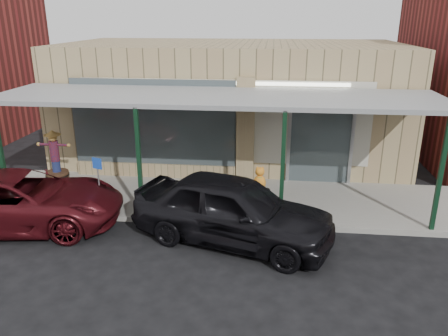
# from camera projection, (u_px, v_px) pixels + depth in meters

# --- Properties ---
(ground) EXTENTS (120.00, 120.00, 0.00)m
(ground) POSITION_uv_depth(u_px,v_px,m) (196.00, 268.00, 9.35)
(ground) COLOR black
(ground) RESTS_ON ground
(sidewalk) EXTENTS (40.00, 3.20, 0.15)m
(sidewalk) POSITION_uv_depth(u_px,v_px,m) (217.00, 199.00, 12.70)
(sidewalk) COLOR gray
(sidewalk) RESTS_ON ground
(storefront) EXTENTS (12.00, 6.25, 4.20)m
(storefront) POSITION_uv_depth(u_px,v_px,m) (232.00, 101.00, 16.32)
(storefront) COLOR tan
(storefront) RESTS_ON ground
(awning) EXTENTS (12.00, 3.00, 3.04)m
(awning) POSITION_uv_depth(u_px,v_px,m) (216.00, 99.00, 11.70)
(awning) COLOR gray
(awning) RESTS_ON ground
(block_buildings_near) EXTENTS (61.00, 8.00, 8.00)m
(block_buildings_near) POSITION_uv_depth(u_px,v_px,m) (288.00, 53.00, 16.53)
(block_buildings_near) COLOR maroon
(block_buildings_near) RESTS_ON ground
(barrel_scarecrow) EXTENTS (1.06, 0.81, 1.76)m
(barrel_scarecrow) POSITION_uv_depth(u_px,v_px,m) (56.00, 167.00, 13.33)
(barrel_scarecrow) COLOR #48301C
(barrel_scarecrow) RESTS_ON sidewalk
(barrel_pumpkin) EXTENTS (0.79, 0.79, 0.78)m
(barrel_pumpkin) POSITION_uv_depth(u_px,v_px,m) (217.00, 195.00, 12.07)
(barrel_pumpkin) COLOR #48301C
(barrel_pumpkin) RESTS_ON sidewalk
(handicap_sign) EXTENTS (0.29, 0.12, 1.45)m
(handicap_sign) POSITION_uv_depth(u_px,v_px,m) (98.00, 177.00, 11.56)
(handicap_sign) COLOR gray
(handicap_sign) RESTS_ON sidewalk
(parked_sedan) EXTENTS (5.12, 3.22, 1.62)m
(parked_sedan) POSITION_uv_depth(u_px,v_px,m) (233.00, 209.00, 10.24)
(parked_sedan) COLOR black
(parked_sedan) RESTS_ON ground
(car_maroon) EXTENTS (5.36, 3.03, 1.41)m
(car_maroon) POSITION_uv_depth(u_px,v_px,m) (20.00, 200.00, 11.02)
(car_maroon) COLOR #4D0F15
(car_maroon) RESTS_ON ground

